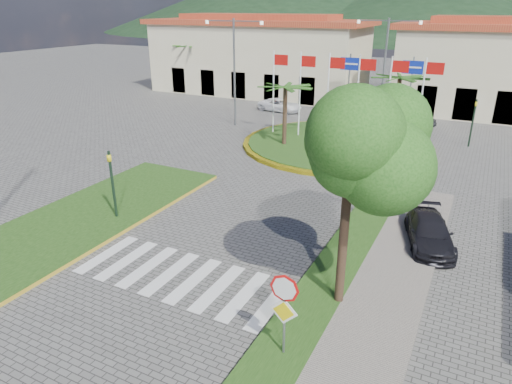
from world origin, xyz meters
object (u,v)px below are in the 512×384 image
at_px(deciduous_tree, 351,149).
at_px(white_van, 280,105).
at_px(car_side_right, 429,232).
at_px(roundabout_island, 337,144).
at_px(car_dark_b, 412,119).
at_px(car_dark_a, 337,112).
at_px(stop_sign, 284,303).

bearing_deg(deciduous_tree, white_van, 117.98).
height_order(white_van, car_side_right, car_side_right).
bearing_deg(white_van, roundabout_island, -129.34).
xyz_separation_m(deciduous_tree, car_side_right, (2.00, 5.38, -4.61)).
xyz_separation_m(deciduous_tree, car_dark_b, (-1.96, 25.00, -4.58)).
bearing_deg(car_dark_a, car_side_right, -162.57).
relative_size(car_dark_b, car_side_right, 0.92).
xyz_separation_m(white_van, car_side_right, (15.45, -19.93, 0.01)).
bearing_deg(deciduous_tree, car_side_right, 69.62).
bearing_deg(car_side_right, deciduous_tree, -126.59).
xyz_separation_m(car_dark_b, car_side_right, (3.96, -19.62, -0.03)).
distance_m(car_dark_a, car_dark_b, 6.05).
height_order(stop_sign, car_dark_a, stop_sign).
distance_m(white_van, car_side_right, 25.21).
relative_size(stop_sign, car_side_right, 0.68).
height_order(car_dark_a, car_dark_b, car_dark_b).
relative_size(white_van, car_dark_b, 1.11).
xyz_separation_m(roundabout_island, car_dark_a, (-2.52, 8.00, 0.37)).
bearing_deg(car_side_right, car_dark_a, 100.84).
height_order(white_van, car_dark_a, white_van).
distance_m(roundabout_island, car_dark_b, 8.76).
xyz_separation_m(stop_sign, white_van, (-12.85, 28.35, -1.24)).
xyz_separation_m(white_van, car_dark_b, (11.49, -0.31, 0.04)).
xyz_separation_m(stop_sign, car_side_right, (2.60, 8.42, -1.22)).
height_order(roundabout_island, car_dark_b, roundabout_island).
xyz_separation_m(white_van, car_dark_a, (5.43, -0.31, -0.01)).
relative_size(roundabout_island, white_van, 3.18).
bearing_deg(deciduous_tree, roundabout_island, 107.91).
height_order(car_dark_b, car_side_right, car_dark_b).
height_order(white_van, car_dark_b, car_dark_b).
bearing_deg(car_dark_a, roundabout_island, -172.14).
distance_m(roundabout_island, stop_sign, 20.69).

